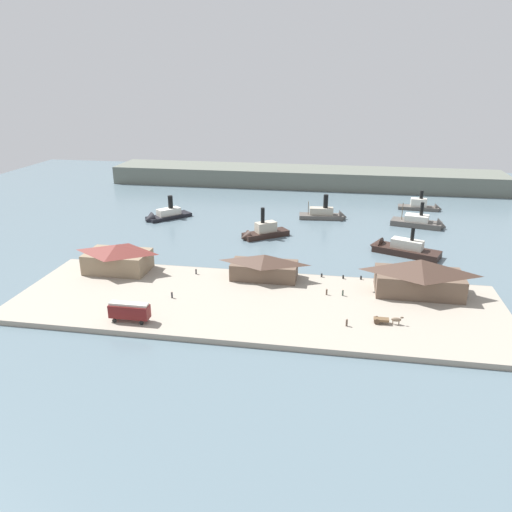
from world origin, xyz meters
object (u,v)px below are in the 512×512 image
ferry_near_quay (327,214)px  ferry_mid_harbor (398,248)px  pedestrian_by_tram (327,292)px  mooring_post_west (84,261)px  ferry_shed_central_terminal (419,276)px  ferry_approaching_east (163,216)px  ferry_shed_customs_shed (264,266)px  pedestrian_near_cart (196,272)px  ferry_moored_west (261,232)px  ferry_shed_east_terminal (118,258)px  pedestrian_standing_center (343,293)px  mooring_post_center_west (322,275)px  pedestrian_near_east_shed (172,295)px  mooring_post_east (343,277)px  street_tram (129,310)px  pedestrian_walking_west (347,323)px  horse_cart (387,320)px  ferry_moored_east (423,223)px  mooring_post_center_east (361,278)px  ferry_outer_harbor (423,206)px

ferry_near_quay → ferry_mid_harbor: bearing=-56.7°
pedestrian_by_tram → mooring_post_west: 66.75m
ferry_shed_central_terminal → ferry_approaching_east: size_ratio=1.20×
ferry_shed_customs_shed → pedestrian_near_cart: 17.76m
ferry_shed_customs_shed → ferry_moored_west: size_ratio=1.05×
ferry_shed_east_terminal → ferry_shed_central_terminal: size_ratio=0.81×
pedestrian_standing_center → mooring_post_center_west: size_ratio=1.73×
pedestrian_near_east_shed → mooring_post_east: (38.49, 18.20, -0.28)m
street_tram → mooring_post_west: size_ratio=9.32×
ferry_shed_central_terminal → pedestrian_near_cart: size_ratio=12.86×
ferry_shed_customs_shed → pedestrian_by_tram: 17.63m
ferry_shed_central_terminal → pedestrian_by_tram: (-20.90, -4.65, -3.54)m
ferry_shed_customs_shed → mooring_post_east: (19.56, 3.05, -2.73)m
pedestrian_walking_west → mooring_post_east: bearing=92.0°
horse_cart → ferry_mid_harbor: (6.87, 47.83, -0.66)m
pedestrian_near_cart → ferry_shed_east_terminal: bearing=-176.7°
mooring_post_east → mooring_post_west: bearing=-179.7°
pedestrian_near_cart → ferry_approaching_east: ferry_approaching_east is taller
ferry_shed_central_terminal → pedestrian_by_tram: ferry_shed_central_terminal is taller
pedestrian_walking_west → ferry_mid_harbor: 52.42m
pedestrian_standing_center → mooring_post_center_west: 11.72m
horse_cart → mooring_post_center_west: 26.86m
pedestrian_near_cart → ferry_moored_east: bearing=42.1°
ferry_shed_central_terminal → pedestrian_near_cart: (-54.31, 2.39, -3.55)m
pedestrian_by_tram → pedestrian_walking_west: bearing=-72.5°
ferry_shed_east_terminal → mooring_post_center_west: (52.31, 4.74, -3.19)m
pedestrian_near_east_shed → ferry_moored_west: size_ratio=0.10×
ferry_shed_central_terminal → ferry_mid_harbor: 31.30m
pedestrian_walking_west → ferry_moored_east: ferry_moored_east is taller
pedestrian_walking_west → pedestrian_by_tram: bearing=107.5°
pedestrian_by_tram → ferry_moored_west: size_ratio=0.10×
pedestrian_standing_center → ferry_approaching_east: size_ratio=0.09×
horse_cart → mooring_post_west: bearing=164.3°
pedestrian_by_tram → ferry_near_quay: (-2.63, 69.29, -0.35)m
horse_cart → pedestrian_near_east_shed: (-47.38, 4.38, -0.19)m
mooring_post_east → ferry_approaching_east: size_ratio=0.05×
ferry_shed_customs_shed → pedestrian_walking_west: 30.07m
ferry_near_quay → pedestrian_near_cart: bearing=-116.3°
mooring_post_center_west → ferry_shed_customs_shed: bearing=-167.2°
mooring_post_center_west → mooring_post_center_east: same height
pedestrian_by_tram → ferry_outer_harbor: ferry_outer_harbor is taller
mooring_post_center_west → ferry_shed_east_terminal: bearing=-174.8°
horse_cart → ferry_outer_harbor: size_ratio=0.35×
mooring_post_east → ferry_moored_west: (-26.09, 32.90, 0.07)m
pedestrian_near_east_shed → mooring_post_center_west: size_ratio=1.78×
ferry_outer_harbor → ferry_near_quay: size_ratio=0.95×
ferry_near_quay → ferry_shed_customs_shed: bearing=-102.0°
street_tram → ferry_moored_west: 65.73m
mooring_post_center_west → ferry_mid_harbor: size_ratio=0.04×
ferry_shed_customs_shed → ferry_outer_harbor: (49.59, 80.98, -2.97)m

